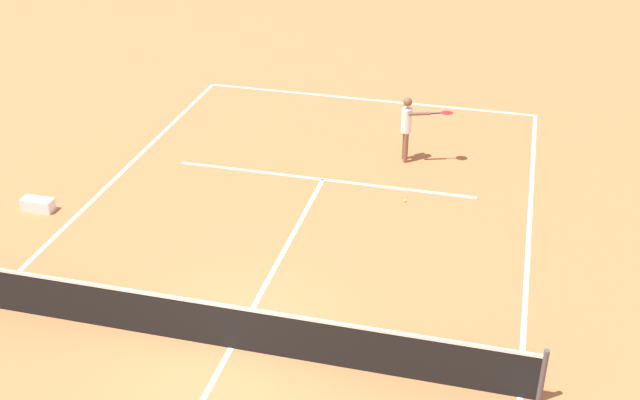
{
  "coord_description": "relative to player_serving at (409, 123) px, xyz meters",
  "views": [
    {
      "loc": [
        -4.41,
        10.65,
        9.44
      ],
      "look_at": [
        -0.55,
        -4.37,
        0.8
      ],
      "focal_mm": 44.94,
      "sensor_mm": 36.0,
      "label": 1
    }
  ],
  "objects": [
    {
      "name": "player_serving",
      "position": [
        0.0,
        0.0,
        0.0
      ],
      "size": [
        1.34,
        0.56,
        1.79
      ],
      "rotation": [
        0.0,
        0.0,
        1.91
      ],
      "color": "brown",
      "rests_on": "ground"
    },
    {
      "name": "court_lines",
      "position": [
        1.88,
        8.43,
        -1.07
      ],
      "size": [
        10.4,
        24.88,
        0.01
      ],
      "color": "white",
      "rests_on": "ground"
    },
    {
      "name": "tennis_ball",
      "position": [
        -0.32,
        2.26,
        -1.04
      ],
      "size": [
        0.07,
        0.07,
        0.07
      ],
      "primitive_type": "sphere",
      "color": "#CCE033",
      "rests_on": "ground"
    },
    {
      "name": "ground_plane",
      "position": [
        1.88,
        8.43,
        -1.07
      ],
      "size": [
        60.0,
        60.0,
        0.0
      ],
      "primitive_type": "plane",
      "color": "#C66B3D"
    },
    {
      "name": "tennis_net",
      "position": [
        1.88,
        8.43,
        -0.57
      ],
      "size": [
        11.0,
        0.1,
        1.07
      ],
      "color": "#4C4C51",
      "rests_on": "ground"
    },
    {
      "name": "equipment_bag",
      "position": [
        8.03,
        4.81,
        -0.92
      ],
      "size": [
        0.76,
        0.32,
        0.3
      ],
      "primitive_type": "cube",
      "color": "white",
      "rests_on": "ground"
    }
  ]
}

